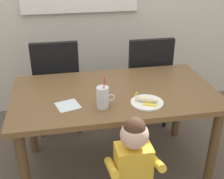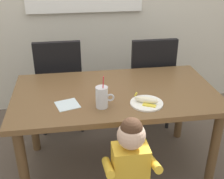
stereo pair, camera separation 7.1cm
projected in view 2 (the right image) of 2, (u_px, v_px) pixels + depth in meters
name	position (u px, v px, depth m)	size (l,w,h in m)	color
ground_plane	(115.00, 166.00, 2.52)	(24.00, 24.00, 0.00)	brown
dining_table	(115.00, 102.00, 2.24)	(1.53, 0.84, 0.72)	brown
dining_chair_left	(60.00, 80.00, 2.81)	(0.44, 0.45, 0.96)	black
dining_chair_right	(149.00, 77.00, 2.87)	(0.44, 0.45, 0.96)	black
toddler_standing	(130.00, 162.00, 1.77)	(0.33, 0.24, 0.84)	#3F4760
milk_cup	(102.00, 98.00, 1.95)	(0.13, 0.09, 0.25)	silver
snack_plate	(147.00, 103.00, 2.02)	(0.23, 0.23, 0.01)	white
peeled_banana	(147.00, 100.00, 2.00)	(0.17, 0.14, 0.07)	#F4EAC6
paper_napkin	(67.00, 105.00, 2.01)	(0.15, 0.15, 0.00)	silver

